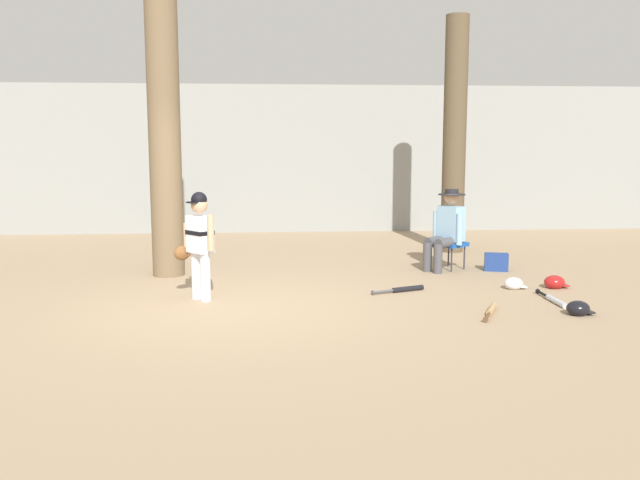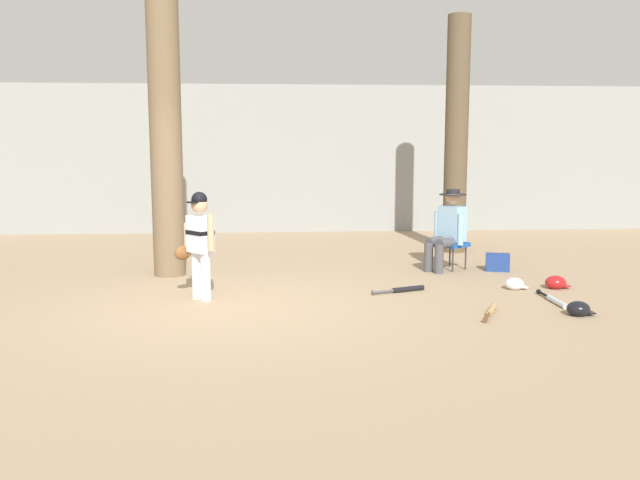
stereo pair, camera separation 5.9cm
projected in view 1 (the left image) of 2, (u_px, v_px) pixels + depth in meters
The scene contains 14 objects.
ground_plane at pixel (232, 309), 7.72m from camera, with size 60.00×60.00×0.00m, color #9E8466.
concrete_back_wall at pixel (246, 159), 14.29m from camera, with size 18.00×0.36×3.08m, color gray.
tree_near_player at pixel (164, 127), 9.40m from camera, with size 0.69×0.69×4.90m.
tree_behind_spectator at pixel (454, 149), 11.59m from camera, with size 0.58×0.58×4.12m.
young_ballplayer at pixel (199, 239), 8.06m from camera, with size 0.55×0.47×1.31m.
folding_stool at pixel (450, 245), 10.10m from camera, with size 0.56×0.56×0.41m.
seated_spectator at pixel (447, 227), 10.00m from camera, with size 0.65×0.60×1.20m.
handbag_beside_stool at pixel (496, 262), 10.01m from camera, with size 0.34×0.18×0.26m, color navy.
bat_wood_tan at pixel (491, 310), 7.51m from camera, with size 0.37×0.66×0.07m.
bat_black_composite at pixel (404, 289), 8.59m from camera, with size 0.72×0.32×0.07m.
bat_aluminum_silver at pixel (554, 300), 8.00m from camera, with size 0.07×0.80×0.07m.
batting_helmet_red at pixel (555, 282), 8.81m from camera, with size 0.32×0.24×0.18m.
batting_helmet_white at pixel (514, 284), 8.75m from camera, with size 0.28×0.22×0.16m.
batting_helmet_black at pixel (578, 309), 7.42m from camera, with size 0.30×0.23×0.17m.
Camera 1 is at (0.39, -7.59, 1.87)m, focal length 37.96 mm.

